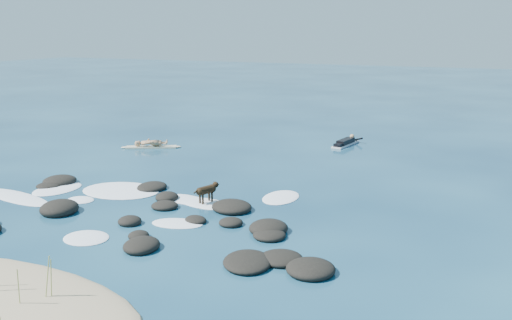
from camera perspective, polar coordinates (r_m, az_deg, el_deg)
The scene contains 6 objects.
ground at distance 20.36m, azimuth -8.35°, elevation -4.39°, with size 160.00×160.00×0.00m, color #0A2642.
reef_rocks at distance 18.69m, azimuth -11.44°, elevation -5.78°, with size 13.43×7.45×0.54m.
breaking_foam at distance 21.22m, azimuth -12.67°, elevation -3.83°, with size 11.41×8.06×0.12m.
standing_surfer_rig at distance 29.94m, azimuth -10.49°, elevation 2.50°, with size 2.85×1.75×1.76m.
paddling_surfer_rig at distance 30.61m, azimuth 8.97°, elevation 1.76°, with size 1.19×2.68×0.46m.
dog at distance 20.13m, azimuth -4.90°, elevation -3.00°, with size 0.56×1.16×0.76m.
Camera 1 is at (10.83, -16.15, 6.03)m, focal length 40.00 mm.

